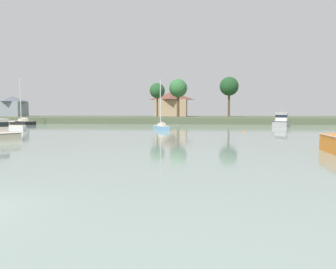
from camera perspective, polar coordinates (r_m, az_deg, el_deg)
name	(u,v)px	position (r m, az deg, el deg)	size (l,w,h in m)	color
far_shore_bank	(181,119)	(98.50, 2.33, 2.84)	(228.77, 46.91, 1.49)	#4C563D
sailboat_skyblue	(161,129)	(52.03, -1.27, 1.10)	(3.63, 6.64, 8.85)	#669ECC
sailboat_black	(23,124)	(80.58, -24.99, 1.82)	(8.39, 6.96, 11.31)	black
cruiser_grey	(282,123)	(67.95, 20.05, 1.95)	(5.29, 9.14, 4.94)	gray
mooring_buoy_orange	(244,131)	(48.69, 13.69, 0.61)	(0.33, 0.33, 0.38)	orange
shore_tree_center	(157,91)	(90.41, -1.97, 7.96)	(4.40, 4.40, 9.78)	brown
shore_tree_right	(178,89)	(93.47, 1.86, 8.36)	(5.38, 5.38, 11.19)	brown
shore_tree_center_right	(229,87)	(101.12, 11.09, 8.57)	(5.89, 5.89, 12.48)	brown
cottage_near_water	(12,106)	(116.75, -26.51, 4.67)	(8.32, 6.76, 6.70)	gray
cottage_eastern	(172,104)	(108.07, 0.66, 5.65)	(11.25, 9.08, 8.37)	tan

